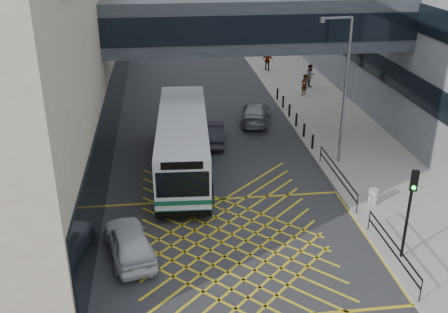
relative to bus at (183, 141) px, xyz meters
name	(u,v)px	position (x,y,z in m)	size (l,w,h in m)	color
ground	(235,248)	(1.78, -8.25, -1.76)	(120.00, 120.00, 0.00)	#333335
skybridge	(258,23)	(4.78, 3.75, 5.74)	(20.00, 4.10, 3.00)	#33393E
pavement	(330,120)	(10.78, 6.75, -1.68)	(6.00, 54.00, 0.16)	#9C978E
box_junction	(235,248)	(1.78, -8.25, -1.75)	(12.00, 9.00, 0.01)	gold
bus	(183,141)	(0.00, 0.00, 0.00)	(3.40, 11.83, 3.28)	silver
car_white	(129,241)	(-2.72, -8.22, -1.03)	(1.87, 4.58, 1.46)	silver
car_dark	(212,133)	(2.03, 3.80, -1.07)	(1.72, 4.39, 1.37)	black
car_silver	(255,112)	(5.46, 7.35, -1.04)	(1.96, 4.64, 1.44)	gray
traffic_light	(410,202)	(8.49, -10.01, 1.05)	(0.33, 0.49, 4.06)	black
street_lamp	(343,83)	(8.84, -0.29, 3.14)	(1.89, 0.41, 8.31)	slate
litter_bin	(373,196)	(9.05, -5.42, -1.20)	(0.46, 0.46, 0.80)	#ADA89E
kerb_railings	(359,202)	(7.93, -6.47, -0.88)	(0.05, 12.54, 1.00)	black
bollards	(293,115)	(8.03, 6.75, -1.15)	(0.14, 10.14, 0.90)	black
pedestrian_a	(304,85)	(10.40, 12.69, -0.75)	(0.68, 0.48, 1.70)	gray
pedestrian_b	(310,76)	(11.51, 14.77, -0.62)	(0.95, 0.56, 1.95)	gray
pedestrian_c	(268,60)	(9.07, 20.85, -0.67)	(1.09, 0.53, 1.85)	gray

